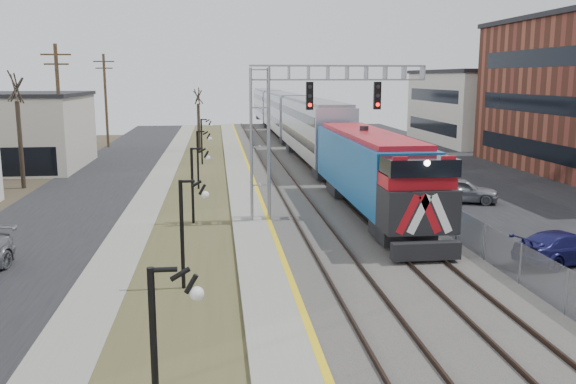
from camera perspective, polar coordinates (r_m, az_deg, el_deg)
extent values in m
cube|color=black|center=(39.89, -19.31, -0.77)|extent=(7.00, 120.00, 0.04)
cube|color=gray|center=(39.14, -12.87, -0.61)|extent=(2.00, 120.00, 0.08)
cube|color=#434625|center=(38.93, -8.48, -0.53)|extent=(4.00, 120.00, 0.06)
cube|color=gray|center=(38.93, -4.06, -0.31)|extent=(2.00, 120.00, 0.24)
cube|color=#595651|center=(39.47, 3.21, -0.18)|extent=(8.00, 120.00, 0.20)
cube|color=black|center=(43.17, 19.10, 0.08)|extent=(16.00, 120.00, 0.04)
cube|color=gold|center=(38.95, -2.77, -0.10)|extent=(0.24, 120.00, 0.01)
cube|color=#2D2119|center=(39.06, -0.77, -0.01)|extent=(0.08, 120.00, 0.15)
cube|color=#2D2119|center=(39.24, 1.41, 0.03)|extent=(0.08, 120.00, 0.15)
cube|color=#2D2119|center=(39.57, 4.28, 0.10)|extent=(0.08, 120.00, 0.15)
cube|color=#2D2119|center=(39.88, 6.39, 0.14)|extent=(0.08, 120.00, 0.15)
cube|color=#125494|center=(32.82, 7.87, 1.74)|extent=(3.00, 17.00, 4.25)
cube|color=black|center=(25.05, 12.76, -5.38)|extent=(2.80, 0.50, 0.70)
cube|color=#ADAEB8|center=(52.51, 2.33, 5.74)|extent=(3.00, 22.00, 5.33)
cube|color=#ADAEB8|center=(75.06, -0.42, 7.22)|extent=(3.00, 22.00, 5.33)
cube|color=#ADAEB8|center=(97.72, -1.90, 8.01)|extent=(3.00, 22.00, 5.33)
cube|color=gray|center=(31.46, -2.64, 4.25)|extent=(1.00, 1.00, 8.00)
cube|color=gray|center=(31.80, 4.65, 11.06)|extent=(9.00, 0.80, 0.80)
cube|color=black|center=(31.10, 2.03, 8.98)|extent=(0.35, 0.25, 1.40)
cube|color=black|center=(31.82, 8.35, 8.91)|extent=(0.35, 0.25, 1.40)
cylinder|color=black|center=(12.53, -12.38, -15.67)|extent=(0.14, 0.14, 4.00)
cylinder|color=black|center=(21.92, -9.88, -4.05)|extent=(0.14, 0.14, 4.00)
cylinder|color=black|center=(31.69, -8.93, 0.52)|extent=(0.14, 0.14, 4.00)
cylinder|color=black|center=(41.57, -8.43, 2.93)|extent=(0.14, 0.14, 4.00)
cylinder|color=black|center=(53.48, -8.08, 4.64)|extent=(0.14, 0.14, 4.00)
cylinder|color=#4C3823|center=(49.67, -20.59, 7.09)|extent=(0.28, 0.28, 10.00)
cylinder|color=#4C3823|center=(69.24, -16.68, 8.14)|extent=(0.28, 0.28, 10.00)
cube|color=gray|center=(40.27, 9.11, 0.93)|extent=(0.04, 120.00, 1.60)
cube|color=beige|center=(75.70, 19.07, 7.42)|extent=(16.00, 18.00, 8.00)
cylinder|color=#382D23|center=(45.41, -23.75, 4.03)|extent=(0.30, 0.30, 5.95)
cylinder|color=#382D23|center=(63.41, -8.35, 5.97)|extent=(0.30, 0.30, 4.90)
imported|color=#16164F|center=(27.40, 24.35, -4.79)|extent=(4.86, 3.17, 1.31)
imported|color=gray|center=(38.44, 15.85, 0.13)|extent=(4.75, 3.10, 1.50)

